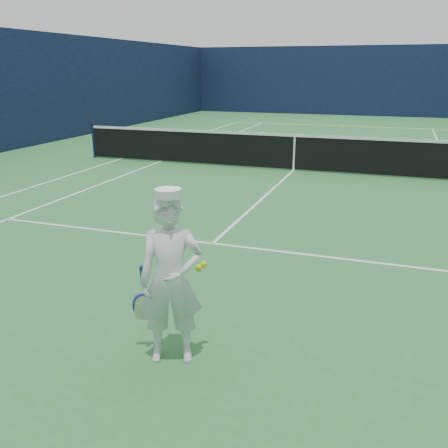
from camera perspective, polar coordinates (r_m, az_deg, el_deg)
name	(u,v)px	position (r m, az deg, el deg)	size (l,w,h in m)	color
ground	(293,171)	(14.05, 7.94, 6.06)	(80.00, 80.00, 0.00)	#2A7036
court_markings	(293,170)	(14.05, 7.94, 6.08)	(11.03, 23.83, 0.01)	white
windscreen_fence	(297,96)	(13.81, 8.29, 14.23)	(20.12, 36.12, 4.00)	#0F1837
tennis_net	(294,151)	(13.96, 8.03, 8.30)	(12.88, 0.09, 1.07)	#141E4C
tennis_player	(171,280)	(4.72, -6.09, -6.34)	(0.84, 0.58, 1.70)	white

